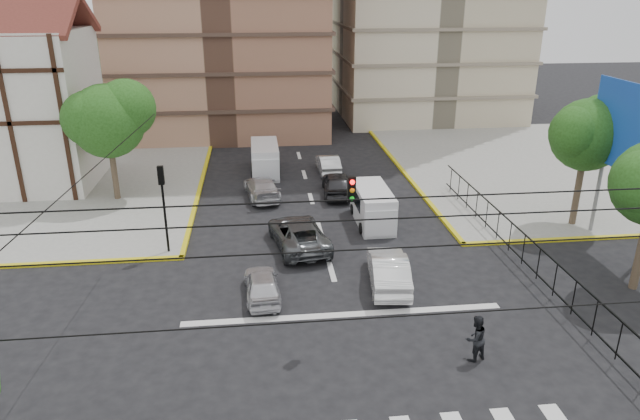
{
  "coord_description": "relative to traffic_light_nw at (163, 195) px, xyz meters",
  "views": [
    {
      "loc": [
        -3.16,
        -18.51,
        12.29
      ],
      "look_at": [
        -0.8,
        2.72,
        4.0
      ],
      "focal_mm": 32.0,
      "sensor_mm": 36.0,
      "label": 1
    }
  ],
  "objects": [
    {
      "name": "ground",
      "position": [
        7.8,
        -7.8,
        -3.11
      ],
      "size": [
        160.0,
        160.0,
        0.0
      ],
      "primitive_type": "plane",
      "color": "black",
      "rests_on": "ground"
    },
    {
      "name": "sidewalk_nw",
      "position": [
        -12.2,
        12.2,
        -3.04
      ],
      "size": [
        26.0,
        26.0,
        0.15
      ],
      "primitive_type": "cube",
      "color": "gray",
      "rests_on": "ground"
    },
    {
      "name": "sidewalk_ne",
      "position": [
        27.8,
        12.2,
        -3.04
      ],
      "size": [
        26.0,
        26.0,
        0.15
      ],
      "primitive_type": "cube",
      "color": "gray",
      "rests_on": "ground"
    },
    {
      "name": "stop_line",
      "position": [
        7.8,
        -6.6,
        -3.11
      ],
      "size": [
        13.0,
        0.4,
        0.01
      ],
      "primitive_type": "cube",
      "color": "silver",
      "rests_on": "ground"
    },
    {
      "name": "tudor_building",
      "position": [
        -11.2,
        12.2,
        2.14
      ],
      "size": [
        10.8,
        8.05,
        12.23
      ],
      "color": "silver",
      "rests_on": "ground"
    },
    {
      "name": "park_fence",
      "position": [
        16.8,
        -3.3,
        -3.11
      ],
      "size": [
        0.1,
        22.5,
        1.66
      ],
      "primitive_type": null,
      "color": "black",
      "rests_on": "ground"
    },
    {
      "name": "billboard",
      "position": [
        22.25,
        -1.8,
        2.89
      ],
      "size": [
        0.36,
        6.2,
        8.1
      ],
      "color": "slate",
      "rests_on": "ground"
    },
    {
      "name": "tree_park_c",
      "position": [
        21.89,
        1.21,
        2.22
      ],
      "size": [
        4.65,
        3.8,
        7.25
      ],
      "color": "#473828",
      "rests_on": "ground"
    },
    {
      "name": "tree_tudor",
      "position": [
        -4.1,
        8.21,
        2.11
      ],
      "size": [
        5.39,
        4.4,
        7.43
      ],
      "color": "#473828",
      "rests_on": "ground"
    },
    {
      "name": "traffic_light_nw",
      "position": [
        0.0,
        0.0,
        0.0
      ],
      "size": [
        0.28,
        0.22,
        4.4
      ],
      "color": "black",
      "rests_on": "ground"
    },
    {
      "name": "traffic_light_hanging",
      "position": [
        7.8,
        -9.84,
        2.79
      ],
      "size": [
        18.0,
        9.12,
        0.92
      ],
      "color": "black",
      "rests_on": "ground"
    },
    {
      "name": "van_right_lane",
      "position": [
        10.83,
        2.59,
        -2.13
      ],
      "size": [
        1.93,
        4.52,
        2.03
      ],
      "rotation": [
        0.0,
        0.0,
        0.01
      ],
      "color": "silver",
      "rests_on": "ground"
    },
    {
      "name": "van_left_lane",
      "position": [
        5.06,
        12.59,
        -2.07
      ],
      "size": [
        2.01,
        4.75,
        2.14
      ],
      "rotation": [
        0.0,
        0.0,
        0.01
      ],
      "color": "silver",
      "rests_on": "ground"
    },
    {
      "name": "car_silver_front_left",
      "position": [
        4.56,
        -4.79,
        -2.5
      ],
      "size": [
        1.66,
        3.67,
        1.22
      ],
      "primitive_type": "imported",
      "rotation": [
        0.0,
        0.0,
        3.2
      ],
      "color": "silver",
      "rests_on": "ground"
    },
    {
      "name": "car_white_front_right",
      "position": [
        10.12,
        -4.31,
        -2.36
      ],
      "size": [
        2.09,
        4.7,
        1.5
      ],
      "primitive_type": "imported",
      "rotation": [
        0.0,
        0.0,
        3.03
      ],
      "color": "white",
      "rests_on": "ground"
    },
    {
      "name": "car_grey_mid_left",
      "position": [
        6.48,
        0.13,
        -2.38
      ],
      "size": [
        3.24,
        5.58,
        1.46
      ],
      "primitive_type": "imported",
      "rotation": [
        0.0,
        0.0,
        3.3
      ],
      "color": "#515558",
      "rests_on": "ground"
    },
    {
      "name": "car_silver_rear_left",
      "position": [
        4.75,
        7.73,
        -2.45
      ],
      "size": [
        2.54,
        4.82,
        1.33
      ],
      "primitive_type": "imported",
      "rotation": [
        0.0,
        0.0,
        3.29
      ],
      "color": "#BABABF",
      "rests_on": "ground"
    },
    {
      "name": "car_darkgrey_mid_right",
      "position": [
        9.52,
        7.75,
        -2.36
      ],
      "size": [
        2.08,
        4.53,
        1.5
      ],
      "primitive_type": "imported",
      "rotation": [
        0.0,
        0.0,
        3.07
      ],
      "color": "#29292B",
      "rests_on": "ground"
    },
    {
      "name": "car_white_rear_right",
      "position": [
        9.54,
        12.46,
        -2.45
      ],
      "size": [
        1.47,
        4.02,
        1.32
      ],
      "primitive_type": "imported",
      "rotation": [
        0.0,
        0.0,
        3.16
      ],
      "color": "silver",
      "rests_on": "ground"
    },
    {
      "name": "pedestrian_crosswalk",
      "position": [
        11.94,
        -10.04,
        -2.24
      ],
      "size": [
        1.03,
        0.93,
        1.75
      ],
      "primitive_type": "imported",
      "rotation": [
        0.0,
        0.0,
        3.51
      ],
      "color": "black",
      "rests_on": "ground"
    }
  ]
}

